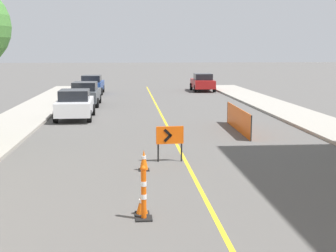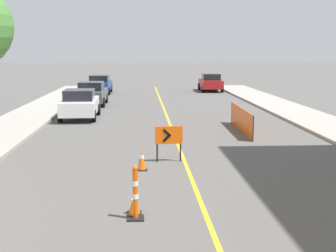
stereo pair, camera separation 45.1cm
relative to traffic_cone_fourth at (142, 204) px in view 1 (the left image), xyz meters
name	(u,v)px [view 1 (the left image)]	position (x,y,z in m)	size (l,w,h in m)	color
lane_stripe	(170,131)	(1.60, 10.89, -0.24)	(0.12, 53.08, 0.01)	gold
sidewalk_left	(0,132)	(-5.99, 10.89, -0.17)	(2.91, 53.08, 0.14)	#9E998E
sidewalk_right	(330,127)	(9.20, 10.89, -0.17)	(2.91, 53.08, 0.14)	#9E998E
traffic_cone_fourth	(142,204)	(0.00, 0.00, 0.00)	(0.33, 0.33, 0.49)	black
traffic_cone_fifth	(144,160)	(0.18, 3.93, 0.07)	(0.33, 0.33, 0.64)	black
delineator_post_rear	(144,196)	(0.03, -0.31, 0.28)	(0.37, 0.37, 1.20)	black
arrow_barricade_primary	(170,137)	(1.08, 5.03, 0.59)	(0.92, 0.13, 1.18)	#EF560C
safety_mesh_fence	(238,119)	(4.73, 10.74, 0.29)	(0.16, 5.13, 1.07)	#EF560C
parked_car_curb_near	(75,104)	(-3.14, 15.23, 0.56)	(1.95, 4.35, 1.59)	silver
parked_car_curb_mid	(85,94)	(-3.15, 21.47, 0.56)	(1.94, 4.33, 1.59)	#474C51
parked_car_curb_far	(92,84)	(-3.36, 30.08, 0.56)	(1.94, 4.34, 1.59)	navy
parked_car_opposite_side	(203,82)	(6.48, 32.07, 0.56)	(1.95, 4.35, 1.59)	maroon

